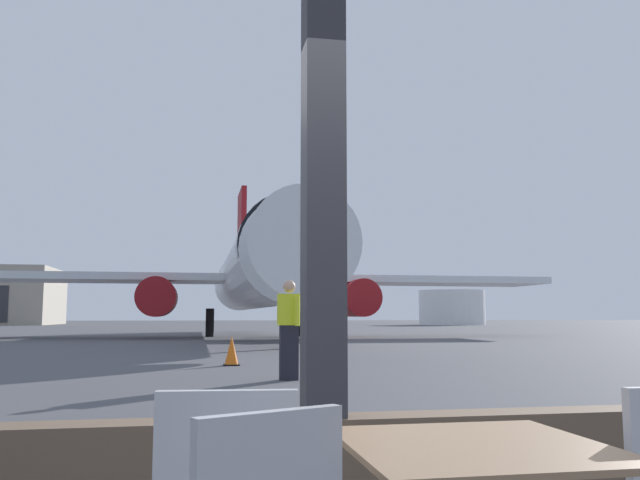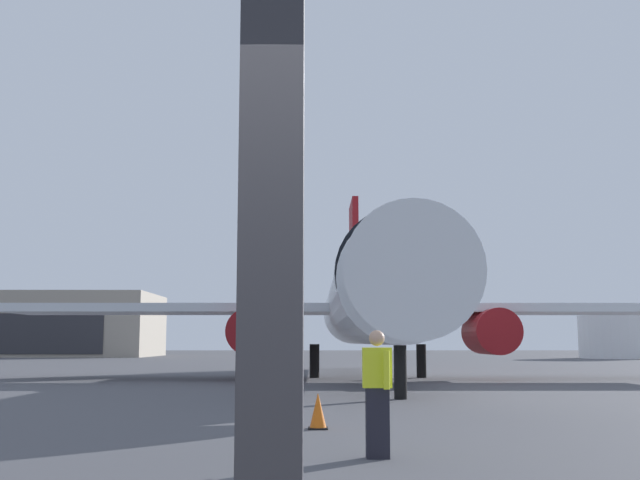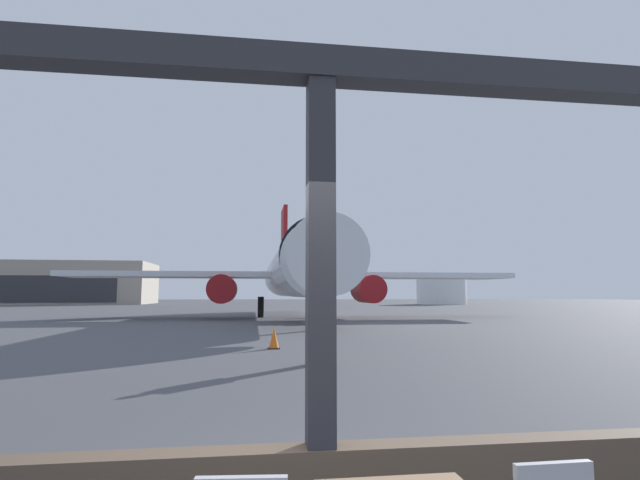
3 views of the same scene
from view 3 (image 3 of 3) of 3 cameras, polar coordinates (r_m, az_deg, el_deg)
The scene contains 7 objects.
ground_plane at distance 43.55m, azimuth -7.31°, elevation -8.50°, with size 220.00×220.00×0.00m, color #4C4C51.
window_frame at distance 3.57m, azimuth 0.06°, elevation -13.29°, with size 8.47×0.24×3.54m.
airplane at distance 34.44m, azimuth -2.84°, elevation -3.66°, with size 31.35×30.58×10.13m.
ground_crew_worker at distance 11.97m, azimuth -0.72°, elevation -10.12°, with size 0.40×0.51×1.74m.
traffic_cone at distance 15.51m, azimuth -5.41°, elevation -11.41°, with size 0.36×0.36×0.66m.
distant_hangar at distance 93.46m, azimuth -26.73°, elevation -4.54°, with size 24.99×14.47×7.02m.
fuel_storage_tank at distance 83.52m, azimuth 14.01°, elevation -5.86°, with size 8.09×8.09×4.22m, color white.
Camera 3 is at (-0.49, -3.51, 1.69)m, focal length 27.34 mm.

